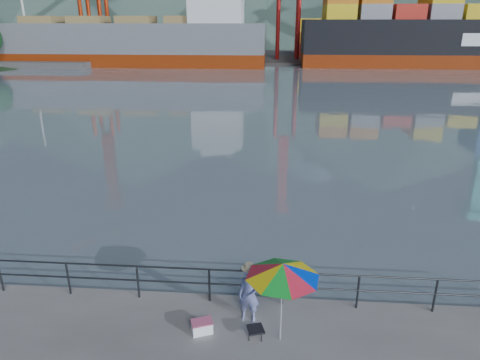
{
  "coord_description": "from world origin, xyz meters",
  "views": [
    {
      "loc": [
        2.63,
        -8.16,
        7.28
      ],
      "look_at": [
        1.5,
        6.0,
        2.0
      ],
      "focal_mm": 32.0,
      "sensor_mm": 36.0,
      "label": 1
    }
  ],
  "objects_px": {
    "fisherman": "(249,294)",
    "beach_umbrella": "(283,271)",
    "bulk_carrier": "(145,40)",
    "cooler_bag": "(202,327)"
  },
  "relations": [
    {
      "from": "beach_umbrella",
      "to": "fisherman",
      "type": "bearing_deg",
      "value": 138.25
    },
    {
      "from": "bulk_carrier",
      "to": "cooler_bag",
      "type": "bearing_deg",
      "value": -72.75
    },
    {
      "from": "cooler_bag",
      "to": "fisherman",
      "type": "bearing_deg",
      "value": 7.03
    },
    {
      "from": "fisherman",
      "to": "bulk_carrier",
      "type": "distance_m",
      "value": 72.33
    },
    {
      "from": "bulk_carrier",
      "to": "beach_umbrella",
      "type": "bearing_deg",
      "value": -71.33
    },
    {
      "from": "beach_umbrella",
      "to": "bulk_carrier",
      "type": "relative_size",
      "value": 0.05
    },
    {
      "from": "beach_umbrella",
      "to": "bulk_carrier",
      "type": "bearing_deg",
      "value": 108.67
    },
    {
      "from": "fisherman",
      "to": "beach_umbrella",
      "type": "distance_m",
      "value": 1.61
    },
    {
      "from": "fisherman",
      "to": "bulk_carrier",
      "type": "bearing_deg",
      "value": 112.6
    },
    {
      "from": "fisherman",
      "to": "bulk_carrier",
      "type": "relative_size",
      "value": 0.03
    }
  ]
}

